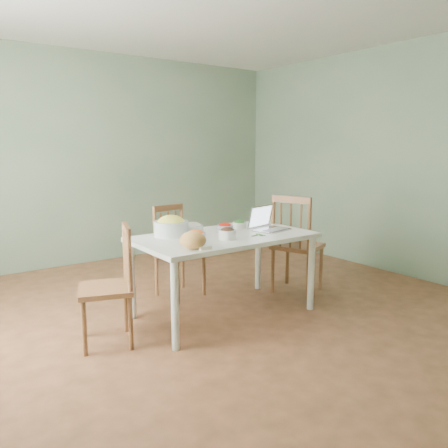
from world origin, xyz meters
TOP-DOWN VIEW (x-y plane):
  - floor at (0.00, 0.00)m, footprint 5.00×5.00m
  - ceiling at (0.00, 0.00)m, footprint 5.00×5.00m
  - wall_back at (0.00, 2.50)m, footprint 5.00×0.00m
  - wall_right at (2.50, 0.00)m, footprint 0.00×5.00m
  - dining_table at (0.02, -0.05)m, footprint 1.58×0.89m
  - chair_far at (-0.04, 0.63)m, footprint 0.47×0.46m
  - chair_left at (-1.08, -0.02)m, footprint 0.50×0.51m
  - chair_right at (1.03, 0.03)m, footprint 0.57×0.59m
  - bread_boule at (-0.49, -0.35)m, footprint 0.24×0.24m
  - butter_stick at (-0.43, -0.43)m, footprint 0.10×0.03m
  - bowl_squash at (-0.37, 0.20)m, footprint 0.40×0.40m
  - bowl_carrot at (-0.29, -0.09)m, footprint 0.20×0.20m
  - bowl_onion at (-0.17, 0.16)m, footprint 0.23×0.23m
  - bowl_mushroom at (-0.06, -0.21)m, footprint 0.20×0.20m
  - bowl_redpep at (0.09, 0.03)m, footprint 0.19×0.19m
  - bowl_broccoli at (0.34, 0.13)m, footprint 0.15×0.15m
  - flatbread at (0.34, 0.29)m, footprint 0.23×0.23m
  - basil_bunch at (0.25, -0.24)m, footprint 0.17×0.17m
  - laptop at (0.51, -0.14)m, footprint 0.38×0.34m

SIDE VIEW (x-z plane):
  - floor at x=0.00m, z-range 0.00..0.00m
  - dining_table at x=0.02m, z-range 0.00..0.74m
  - chair_far at x=-0.04m, z-range 0.00..0.93m
  - chair_left at x=-1.08m, z-range 0.00..0.93m
  - chair_right at x=1.03m, z-range 0.00..1.03m
  - flatbread at x=0.34m, z-range 0.74..0.76m
  - basil_bunch at x=0.25m, z-range 0.74..0.76m
  - butter_stick at x=-0.43m, z-range 0.74..0.77m
  - bowl_broccoli at x=0.34m, z-range 0.74..0.82m
  - bowl_carrot at x=-0.29m, z-range 0.74..0.83m
  - bowl_redpep at x=0.09m, z-range 0.74..0.83m
  - bowl_mushroom at x=-0.06m, z-range 0.74..0.84m
  - bowl_onion at x=-0.17m, z-range 0.74..0.84m
  - bread_boule at x=-0.49m, z-range 0.74..0.87m
  - bowl_squash at x=-0.37m, z-range 0.74..0.91m
  - laptop at x=0.51m, z-range 0.74..0.97m
  - wall_back at x=0.00m, z-range 0.00..2.70m
  - wall_right at x=2.50m, z-range 0.00..2.70m
  - ceiling at x=0.00m, z-range 2.70..2.70m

